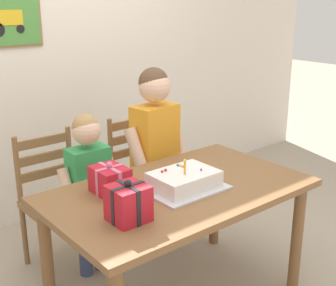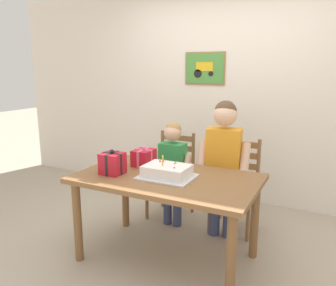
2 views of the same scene
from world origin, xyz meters
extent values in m
plane|color=tan|center=(0.00, 0.00, 0.00)|extent=(20.00, 20.00, 0.00)
cube|color=silver|center=(0.00, 1.64, 1.30)|extent=(6.40, 0.08, 2.60)
cube|color=olive|center=(-0.28, 1.59, 1.61)|extent=(0.51, 0.02, 0.39)
cube|color=#4C8E3D|center=(-0.28, 1.58, 1.61)|extent=(0.48, 0.01, 0.36)
cube|color=gold|center=(-0.28, 1.57, 1.63)|extent=(0.22, 0.01, 0.11)
cylinder|color=black|center=(-0.37, 1.57, 1.55)|extent=(0.10, 0.01, 0.10)
cylinder|color=black|center=(-0.20, 1.57, 1.55)|extent=(0.06, 0.01, 0.06)
cube|color=brown|center=(0.00, 0.00, 0.72)|extent=(1.48, 0.88, 0.04)
cylinder|color=brown|center=(-0.66, -0.36, 0.35)|extent=(0.07, 0.07, 0.70)
cylinder|color=brown|center=(0.66, -0.36, 0.35)|extent=(0.07, 0.07, 0.70)
cylinder|color=brown|center=(-0.66, 0.36, 0.35)|extent=(0.07, 0.07, 0.70)
cylinder|color=brown|center=(0.66, 0.36, 0.35)|extent=(0.07, 0.07, 0.70)
cube|color=silver|center=(0.01, -0.03, 0.75)|extent=(0.44, 0.34, 0.01)
cube|color=white|center=(0.01, -0.03, 0.80)|extent=(0.36, 0.26, 0.09)
cylinder|color=orange|center=(-0.01, -0.06, 0.88)|extent=(0.01, 0.01, 0.07)
sphere|color=yellow|center=(-0.01, -0.06, 0.93)|extent=(0.02, 0.02, 0.02)
sphere|color=red|center=(-0.06, 0.05, 0.85)|extent=(0.02, 0.02, 0.02)
sphere|color=yellow|center=(0.05, 0.05, 0.85)|extent=(0.02, 0.02, 0.02)
sphere|color=blue|center=(0.05, 0.07, 0.85)|extent=(0.01, 0.01, 0.01)
sphere|color=red|center=(-0.09, 0.04, 0.85)|extent=(0.02, 0.02, 0.02)
sphere|color=purple|center=(0.10, -0.07, 0.85)|extent=(0.01, 0.01, 0.01)
sphere|color=orange|center=(0.06, 0.03, 0.85)|extent=(0.01, 0.01, 0.01)
cube|color=red|center=(-0.33, 0.19, 0.82)|extent=(0.16, 0.20, 0.15)
cube|color=#DB668E|center=(-0.33, 0.19, 0.82)|extent=(0.17, 0.02, 0.15)
cube|color=#DB668E|center=(-0.33, 0.19, 0.82)|extent=(0.02, 0.21, 0.15)
sphere|color=#DB668E|center=(-0.33, 0.19, 0.91)|extent=(0.04, 0.04, 0.04)
cube|color=red|center=(-0.44, -0.14, 0.83)|extent=(0.18, 0.17, 0.18)
cube|color=black|center=(-0.44, -0.14, 0.83)|extent=(0.18, 0.02, 0.18)
cube|color=black|center=(-0.44, -0.14, 0.83)|extent=(0.02, 0.18, 0.18)
sphere|color=black|center=(-0.44, -0.14, 0.94)|extent=(0.04, 0.04, 0.04)
cube|color=brown|center=(-0.36, 0.79, 0.45)|extent=(0.43, 0.43, 0.04)
cylinder|color=brown|center=(-0.16, 0.60, 0.21)|extent=(0.04, 0.04, 0.43)
cylinder|color=brown|center=(-0.54, 0.59, 0.21)|extent=(0.04, 0.04, 0.43)
cylinder|color=brown|center=(-0.17, 0.98, 0.21)|extent=(0.04, 0.04, 0.43)
cylinder|color=brown|center=(-0.55, 0.97, 0.21)|extent=(0.04, 0.04, 0.43)
cylinder|color=brown|center=(-0.17, 0.98, 0.70)|extent=(0.04, 0.04, 0.45)
cylinder|color=brown|center=(-0.55, 0.97, 0.70)|extent=(0.04, 0.04, 0.45)
cube|color=brown|center=(-0.36, 0.98, 0.63)|extent=(0.36, 0.03, 0.06)
cube|color=brown|center=(-0.36, 0.98, 0.74)|extent=(0.36, 0.03, 0.06)
cube|color=brown|center=(-0.36, 0.98, 0.85)|extent=(0.36, 0.03, 0.06)
cube|color=brown|center=(0.36, 0.79, 0.45)|extent=(0.43, 0.43, 0.04)
cylinder|color=brown|center=(0.55, 0.60, 0.21)|extent=(0.04, 0.04, 0.43)
cylinder|color=brown|center=(0.17, 0.59, 0.21)|extent=(0.04, 0.04, 0.43)
cylinder|color=brown|center=(0.54, 0.98, 0.21)|extent=(0.04, 0.04, 0.43)
cylinder|color=brown|center=(0.16, 0.97, 0.21)|extent=(0.04, 0.04, 0.43)
cylinder|color=brown|center=(0.54, 0.98, 0.70)|extent=(0.04, 0.04, 0.45)
cylinder|color=brown|center=(0.16, 0.97, 0.70)|extent=(0.04, 0.04, 0.45)
cube|color=brown|center=(0.35, 0.98, 0.63)|extent=(0.36, 0.03, 0.06)
cube|color=brown|center=(0.35, 0.98, 0.74)|extent=(0.36, 0.03, 0.06)
cube|color=brown|center=(0.35, 0.98, 0.85)|extent=(0.36, 0.03, 0.06)
cylinder|color=#38426B|center=(0.36, 0.61, 0.25)|extent=(0.11, 0.11, 0.50)
cylinder|color=#38426B|center=(0.23, 0.59, 0.25)|extent=(0.11, 0.11, 0.50)
cube|color=orange|center=(0.29, 0.60, 0.79)|extent=(0.33, 0.23, 0.57)
cylinder|color=#E0B293|center=(0.49, 0.58, 0.77)|extent=(0.11, 0.24, 0.38)
cylinder|color=#E0B293|center=(0.10, 0.54, 0.77)|extent=(0.11, 0.24, 0.38)
sphere|color=#E0B293|center=(0.29, 0.60, 1.20)|extent=(0.21, 0.21, 0.21)
sphere|color=brown|center=(0.29, 0.61, 1.23)|extent=(0.20, 0.20, 0.20)
cylinder|color=#38426B|center=(-0.18, 0.60, 0.21)|extent=(0.09, 0.09, 0.41)
cylinder|color=#38426B|center=(-0.29, 0.60, 0.21)|extent=(0.09, 0.09, 0.41)
cube|color=#2D934C|center=(-0.24, 0.60, 0.65)|extent=(0.26, 0.16, 0.47)
cylinder|color=#E0B293|center=(-0.08, 0.57, 0.63)|extent=(0.07, 0.19, 0.31)
cylinder|color=#E0B293|center=(-0.40, 0.57, 0.63)|extent=(0.07, 0.19, 0.31)
sphere|color=#E0B293|center=(-0.24, 0.60, 0.99)|extent=(0.18, 0.18, 0.18)
sphere|color=#A87F4C|center=(-0.24, 0.61, 1.01)|extent=(0.17, 0.17, 0.17)
camera|label=1|loc=(-1.55, -1.79, 1.77)|focal=48.72mm
camera|label=2|loc=(1.19, -2.35, 1.62)|focal=35.93mm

